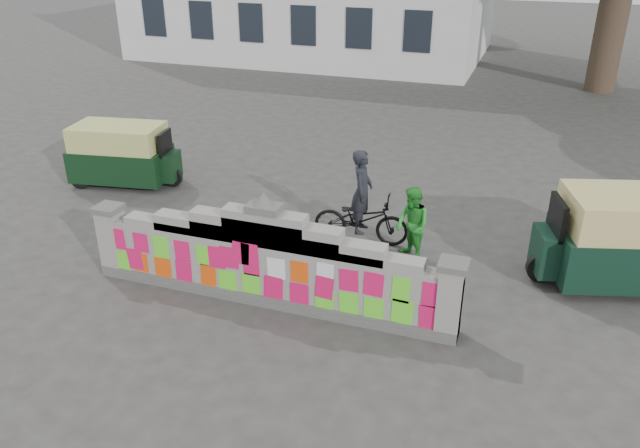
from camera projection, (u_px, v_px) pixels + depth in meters
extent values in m
plane|color=#383533|center=(268.00, 301.00, 10.60)|extent=(100.00, 100.00, 0.00)
cube|color=#4C4C49|center=(268.00, 296.00, 10.56)|extent=(6.40, 0.42, 0.20)
cube|color=gray|center=(267.00, 271.00, 10.34)|extent=(6.40, 0.32, 1.00)
cube|color=gray|center=(265.00, 240.00, 10.09)|extent=(5.20, 0.32, 0.14)
cube|color=gray|center=(265.00, 236.00, 10.06)|extent=(4.00, 0.32, 0.28)
cube|color=gray|center=(265.00, 232.00, 10.03)|extent=(2.60, 0.32, 0.44)
cube|color=gray|center=(265.00, 228.00, 10.00)|extent=(1.40, 0.32, 0.58)
cube|color=#4C4C49|center=(264.00, 208.00, 9.84)|extent=(0.55, 0.36, 0.12)
cone|color=#4C4C49|center=(264.00, 199.00, 9.78)|extent=(0.36, 0.36, 0.22)
cube|color=gray|center=(113.00, 242.00, 11.24)|extent=(0.36, 0.40, 1.24)
cube|color=#4C4C49|center=(108.00, 208.00, 10.95)|extent=(0.44, 0.44, 0.10)
cube|color=gray|center=(450.00, 303.00, 9.42)|extent=(0.36, 0.40, 1.24)
cube|color=#4C4C49|center=(454.00, 265.00, 9.14)|extent=(0.44, 0.44, 0.10)
cylinder|color=#38281E|center=(614.00, 9.00, 22.79)|extent=(1.10, 1.10, 6.00)
imported|color=black|center=(361.00, 219.00, 12.38)|extent=(1.95, 0.83, 1.00)
imported|color=black|center=(362.00, 203.00, 12.23)|extent=(0.46, 0.65, 1.69)
imported|color=green|center=(412.00, 225.00, 11.63)|extent=(0.88, 0.89, 1.45)
cube|color=black|center=(122.00, 163.00, 15.24)|extent=(2.46, 1.60, 0.76)
cube|color=#BEBF66|center=(118.00, 137.00, 14.95)|extent=(2.26, 1.52, 0.57)
cube|color=black|center=(168.00, 166.00, 15.05)|extent=(0.58, 0.74, 0.67)
cube|color=black|center=(165.00, 143.00, 14.81)|extent=(0.19, 0.67, 0.57)
cylinder|color=black|center=(173.00, 177.00, 15.16)|extent=(0.49, 0.19, 0.48)
cylinder|color=black|center=(80.00, 179.00, 15.03)|extent=(0.49, 0.19, 0.48)
cylinder|color=black|center=(101.00, 164.00, 15.96)|extent=(0.49, 0.19, 0.48)
cube|color=black|center=(631.00, 253.00, 10.87)|extent=(2.94, 2.12, 0.88)
cube|color=black|center=(551.00, 251.00, 10.94)|extent=(0.75, 0.90, 0.77)
cube|color=black|center=(557.00, 217.00, 10.65)|extent=(0.30, 0.77, 0.66)
cylinder|color=black|center=(542.00, 267.00, 11.09)|extent=(0.57, 0.28, 0.55)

